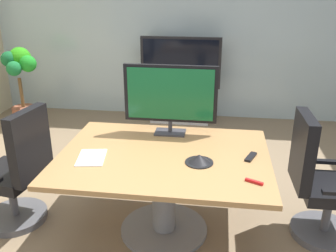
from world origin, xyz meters
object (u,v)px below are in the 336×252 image
object	(u,v)px
wall_display_unit	(180,94)
conference_table	(164,175)
tv_monitor	(170,96)
conference_phone	(199,159)
office_chair_right	(319,189)
remote_control	(251,157)
potted_plant	(21,80)
office_chair_left	(18,177)

from	to	relation	value
wall_display_unit	conference_table	bearing A→B (deg)	-86.58
tv_monitor	conference_phone	xyz separation A→B (m)	(0.30, -0.57, -0.33)
tv_monitor	office_chair_right	bearing A→B (deg)	-14.68
conference_table	remote_control	xyz separation A→B (m)	(0.70, 0.04, 0.20)
potted_plant	remote_control	size ratio (longest dim) A/B	6.89
conference_table	office_chair_left	bearing A→B (deg)	-177.75
tv_monitor	remote_control	xyz separation A→B (m)	(0.70, -0.43, -0.35)
office_chair_left	office_chair_right	xyz separation A→B (m)	(2.57, 0.17, 0.00)
conference_phone	remote_control	xyz separation A→B (m)	(0.40, 0.15, -0.02)
wall_display_unit	remote_control	world-z (taller)	wall_display_unit
tv_monitor	conference_phone	world-z (taller)	tv_monitor
conference_table	remote_control	size ratio (longest dim) A/B	10.02
remote_control	tv_monitor	bearing A→B (deg)	170.86
office_chair_left	office_chair_right	world-z (taller)	same
conference_table	tv_monitor	world-z (taller)	tv_monitor
conference_table	office_chair_right	distance (m)	1.29
office_chair_left	wall_display_unit	world-z (taller)	wall_display_unit
office_chair_left	remote_control	bearing A→B (deg)	101.43
conference_table	office_chair_left	world-z (taller)	office_chair_left
conference_table	conference_phone	size ratio (longest dim) A/B	7.74
office_chair_right	tv_monitor	world-z (taller)	tv_monitor
potted_plant	conference_phone	xyz separation A→B (m)	(2.77, -2.38, 0.07)
office_chair_left	conference_phone	bearing A→B (deg)	96.75
office_chair_left	conference_phone	xyz separation A→B (m)	(1.58, -0.06, 0.32)
office_chair_left	wall_display_unit	size ratio (longest dim) A/B	0.83
tv_monitor	potted_plant	bearing A→B (deg)	143.81
office_chair_right	conference_phone	xyz separation A→B (m)	(-0.99, -0.23, 0.32)
office_chair_left	office_chair_right	distance (m)	2.57
wall_display_unit	potted_plant	size ratio (longest dim) A/B	1.12
office_chair_left	potted_plant	size ratio (longest dim) A/B	0.93
wall_display_unit	conference_phone	world-z (taller)	wall_display_unit
potted_plant	tv_monitor	bearing A→B (deg)	-36.19
conference_table	potted_plant	bearing A→B (deg)	137.53
office_chair_left	potted_plant	xyz separation A→B (m)	(-1.19, 2.32, 0.25)
office_chair_right	potted_plant	distance (m)	4.34
conference_table	potted_plant	size ratio (longest dim) A/B	1.45
potted_plant	conference_table	bearing A→B (deg)	-42.47
office_chair_left	tv_monitor	bearing A→B (deg)	120.82
office_chair_left	wall_display_unit	xyz separation A→B (m)	(1.12, 2.82, -0.01)
conference_table	office_chair_left	size ratio (longest dim) A/B	1.56
conference_table	wall_display_unit	xyz separation A→B (m)	(-0.17, 2.77, -0.11)
conference_table	tv_monitor	distance (m)	0.72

